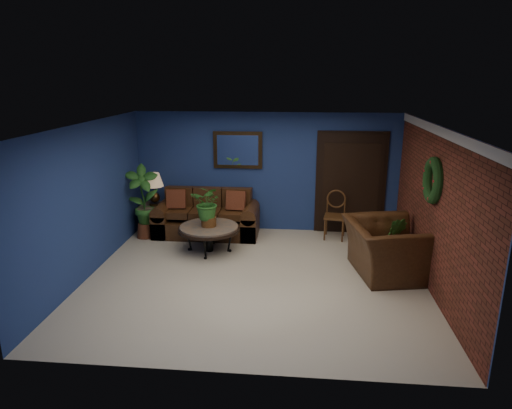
# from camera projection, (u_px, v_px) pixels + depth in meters

# --- Properties ---
(floor) EXTENTS (5.50, 5.50, 0.00)m
(floor) POSITION_uv_depth(u_px,v_px,m) (255.00, 278.00, 7.52)
(floor) COLOR beige
(floor) RESTS_ON ground
(wall_back) EXTENTS (5.50, 0.04, 2.50)m
(wall_back) POSITION_uv_depth(u_px,v_px,m) (267.00, 172.00, 9.57)
(wall_back) COLOR navy
(wall_back) RESTS_ON ground
(wall_left) EXTENTS (0.04, 5.00, 2.50)m
(wall_left) POSITION_uv_depth(u_px,v_px,m) (87.00, 201.00, 7.43)
(wall_left) COLOR navy
(wall_left) RESTS_ON ground
(wall_right_brick) EXTENTS (0.04, 5.00, 2.50)m
(wall_right_brick) POSITION_uv_depth(u_px,v_px,m) (435.00, 210.00, 6.93)
(wall_right_brick) COLOR maroon
(wall_right_brick) RESTS_ON ground
(ceiling) EXTENTS (5.50, 5.00, 0.02)m
(ceiling) POSITION_uv_depth(u_px,v_px,m) (255.00, 125.00, 6.83)
(ceiling) COLOR white
(ceiling) RESTS_ON wall_back
(crown_molding) EXTENTS (0.03, 5.00, 0.14)m
(crown_molding) POSITION_uv_depth(u_px,v_px,m) (442.00, 132.00, 6.60)
(crown_molding) COLOR white
(crown_molding) RESTS_ON wall_right_brick
(wall_mirror) EXTENTS (1.02, 0.06, 0.77)m
(wall_mirror) POSITION_uv_depth(u_px,v_px,m) (238.00, 150.00, 9.46)
(wall_mirror) COLOR #432C15
(wall_mirror) RESTS_ON wall_back
(closet_door) EXTENTS (1.44, 0.06, 2.18)m
(closet_door) POSITION_uv_depth(u_px,v_px,m) (351.00, 184.00, 9.44)
(closet_door) COLOR black
(closet_door) RESTS_ON wall_back
(wreath) EXTENTS (0.16, 0.72, 0.72)m
(wreath) POSITION_uv_depth(u_px,v_px,m) (433.00, 180.00, 6.86)
(wreath) COLOR black
(wreath) RESTS_ON wall_right_brick
(sofa) EXTENTS (2.13, 0.92, 0.96)m
(sofa) POSITION_uv_depth(u_px,v_px,m) (207.00, 219.00, 9.54)
(sofa) COLOR #432613
(sofa) RESTS_ON ground
(coffee_table) EXTENTS (1.16, 1.16, 0.50)m
(coffee_table) POSITION_uv_depth(u_px,v_px,m) (209.00, 229.00, 8.56)
(coffee_table) COLOR #4A4641
(coffee_table) RESTS_ON ground
(end_table) EXTENTS (0.66, 0.66, 0.60)m
(end_table) POSITION_uv_depth(u_px,v_px,m) (156.00, 212.00, 9.57)
(end_table) COLOR #4A4641
(end_table) RESTS_ON ground
(table_lamp) EXTENTS (0.40, 0.40, 0.66)m
(table_lamp) POSITION_uv_depth(u_px,v_px,m) (154.00, 185.00, 9.41)
(table_lamp) COLOR #432C15
(table_lamp) RESTS_ON end_table
(side_chair) EXTENTS (0.48, 0.48, 0.98)m
(side_chair) POSITION_uv_depth(u_px,v_px,m) (335.00, 211.00, 9.27)
(side_chair) COLOR #573118
(side_chair) RESTS_ON ground
(armchair) EXTENTS (1.43, 1.57, 0.89)m
(armchair) POSITION_uv_depth(u_px,v_px,m) (386.00, 249.00, 7.58)
(armchair) COLOR #432613
(armchair) RESTS_ON ground
(coffee_plant) EXTENTS (0.69, 0.63, 0.79)m
(coffee_plant) POSITION_uv_depth(u_px,v_px,m) (208.00, 204.00, 8.42)
(coffee_plant) COLOR brown
(coffee_plant) RESTS_ON coffee_table
(floor_plant) EXTENTS (0.46, 0.40, 0.88)m
(floor_plant) POSITION_uv_depth(u_px,v_px,m) (394.00, 239.00, 7.94)
(floor_plant) COLOR brown
(floor_plant) RESTS_ON ground
(tall_plant) EXTENTS (0.77, 0.64, 1.51)m
(tall_plant) POSITION_uv_depth(u_px,v_px,m) (143.00, 199.00, 9.19)
(tall_plant) COLOR brown
(tall_plant) RESTS_ON ground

